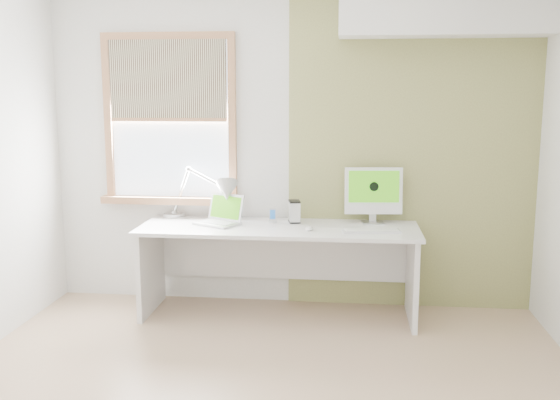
# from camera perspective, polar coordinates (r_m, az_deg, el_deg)

# --- Properties ---
(room) EXTENTS (4.04, 3.54, 2.64)m
(room) POSITION_cam_1_polar(r_m,az_deg,el_deg) (3.49, -1.86, 1.96)
(room) COLOR tan
(room) RESTS_ON ground
(accent_wall) EXTENTS (2.00, 0.02, 2.60)m
(accent_wall) POSITION_cam_1_polar(r_m,az_deg,el_deg) (5.21, 11.88, 4.33)
(accent_wall) COLOR olive
(accent_wall) RESTS_ON room
(soffit) EXTENTS (1.60, 0.40, 0.42)m
(soffit) POSITION_cam_1_polar(r_m,az_deg,el_deg) (5.08, 14.86, 16.53)
(soffit) COLOR white
(soffit) RESTS_ON room
(window) EXTENTS (1.20, 0.14, 1.42)m
(window) POSITION_cam_1_polar(r_m,az_deg,el_deg) (5.35, -10.01, 7.16)
(window) COLOR #996540
(window) RESTS_ON room
(desk) EXTENTS (2.20, 0.70, 0.73)m
(desk) POSITION_cam_1_polar(r_m,az_deg,el_deg) (5.04, -0.06, -4.45)
(desk) COLOR silver
(desk) RESTS_ON room
(desk_lamp) EXTENTS (0.73, 0.44, 0.44)m
(desk_lamp) POSITION_cam_1_polar(r_m,az_deg,el_deg) (5.15, -5.80, 0.60)
(desk_lamp) COLOR #BBBDC0
(desk_lamp) RESTS_ON desk
(laptop) EXTENTS (0.42, 0.39, 0.23)m
(laptop) POSITION_cam_1_polar(r_m,az_deg,el_deg) (5.07, -5.39, -1.51)
(laptop) COLOR #BBBDC0
(laptop) RESTS_ON desk
(phone_dock) EXTENTS (0.07, 0.07, 0.12)m
(phone_dock) POSITION_cam_1_polar(r_m,az_deg,el_deg) (5.08, -0.68, -1.71)
(phone_dock) COLOR #BBBDC0
(phone_dock) RESTS_ON desk
(external_drive) EXTENTS (0.11, 0.15, 0.18)m
(external_drive) POSITION_cam_1_polar(r_m,az_deg,el_deg) (5.09, 1.31, -1.05)
(external_drive) COLOR #BBBDC0
(external_drive) RESTS_ON desk
(imac) EXTENTS (0.47, 0.17, 0.45)m
(imac) POSITION_cam_1_polar(r_m,az_deg,el_deg) (5.09, 8.49, 0.73)
(imac) COLOR #BBBDC0
(imac) RESTS_ON desk
(keyboard) EXTENTS (0.45, 0.18, 0.02)m
(keyboard) POSITION_cam_1_polar(r_m,az_deg,el_deg) (4.79, 8.31, -2.81)
(keyboard) COLOR white
(keyboard) RESTS_ON desk
(mouse) EXTENTS (0.07, 0.10, 0.03)m
(mouse) POSITION_cam_1_polar(r_m,az_deg,el_deg) (4.80, 2.69, -2.63)
(mouse) COLOR white
(mouse) RESTS_ON desk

